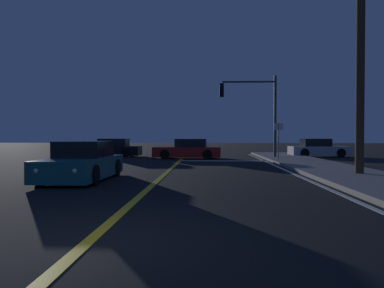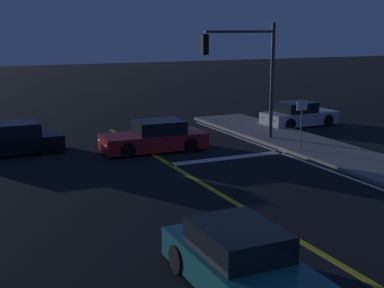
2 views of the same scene
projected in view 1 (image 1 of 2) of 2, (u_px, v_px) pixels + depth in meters
ground_plane at (86, 244)px, 5.28m from camera, size 160.00×160.00×0.00m
sidewalk_right at (344, 173)px, 14.66m from camera, size 3.20×34.86×0.15m
lane_line_center at (165, 174)px, 14.96m from camera, size 0.20×32.92×0.01m
lane_line_edge_right at (296, 175)px, 14.74m from camera, size 0.16×32.92×0.01m
stop_bar at (224, 161)px, 23.02m from camera, size 5.42×0.50×0.01m
car_mid_block_teal at (82, 163)px, 13.08m from camera, size 1.95×4.54×1.34m
car_distant_tail_red at (188, 150)px, 25.73m from camera, size 4.66×2.13×1.34m
car_far_approaching_silver at (318, 149)px, 27.70m from camera, size 4.29×2.03×1.34m
car_lead_oncoming_black at (111, 149)px, 28.04m from camera, size 4.54×1.91×1.34m
traffic_signal_near_right at (255, 103)px, 25.15m from camera, size 3.80×0.28×5.57m
utility_pole_right at (360, 46)px, 13.79m from camera, size 1.64×0.31×9.34m
street_sign_corner at (278, 135)px, 22.35m from camera, size 0.56×0.06×2.33m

